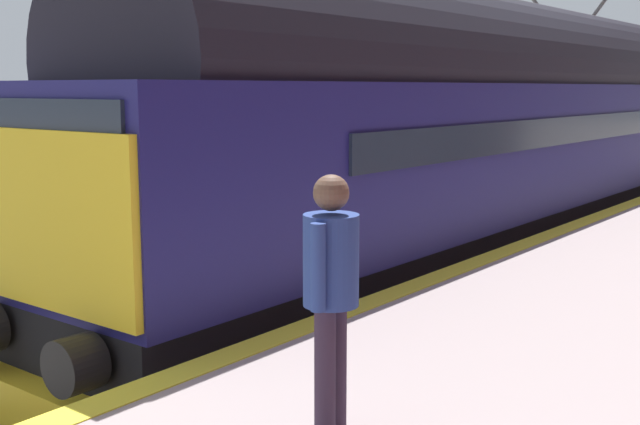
{
  "coord_description": "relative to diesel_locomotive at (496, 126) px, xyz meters",
  "views": [
    {
      "loc": [
        6.1,
        -7.74,
        3.16
      ],
      "look_at": [
        0.2,
        -0.17,
        1.63
      ],
      "focal_mm": 44.1,
      "sensor_mm": 36.0,
      "label": 1
    }
  ],
  "objects": [
    {
      "name": "waiting_passenger",
      "position": [
        3.31,
        -9.21,
        -0.49
      ],
      "size": [
        0.42,
        0.49,
        1.64
      ],
      "rotation": [
        0.0,
        0.0,
        1.86
      ],
      "color": "#37283C",
      "rests_on": "station_platform"
    },
    {
      "name": "track_adjacent_west",
      "position": [
        -3.59,
        -5.16,
        -2.43
      ],
      "size": [
        2.5,
        60.0,
        0.15
      ],
      "color": "slate",
      "rests_on": "ground"
    },
    {
      "name": "ground_plane",
      "position": [
        -0.0,
        -5.16,
        -2.48
      ],
      "size": [
        140.0,
        140.0,
        0.0
      ],
      "primitive_type": "plane",
      "color": "gray",
      "rests_on": "ground"
    },
    {
      "name": "track_main",
      "position": [
        -0.0,
        -5.16,
        -2.43
      ],
      "size": [
        2.5,
        60.0,
        0.15
      ],
      "color": "gray",
      "rests_on": "ground"
    },
    {
      "name": "station_platform",
      "position": [
        3.6,
        -5.16,
        -1.98
      ],
      "size": [
        4.0,
        44.0,
        1.01
      ],
      "color": "#A59595",
      "rests_on": "ground"
    },
    {
      "name": "diesel_locomotive",
      "position": [
        0.0,
        0.0,
        0.0
      ],
      "size": [
        2.74,
        18.56,
        4.68
      ],
      "color": "black",
      "rests_on": "ground"
    }
  ]
}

